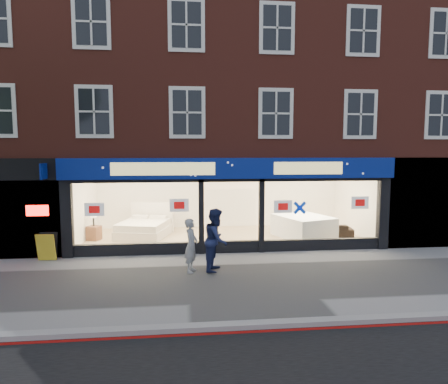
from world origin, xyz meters
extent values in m
plane|color=gray|center=(0.00, 0.00, 0.00)|extent=(120.00, 120.00, 0.00)
cube|color=#8C0A07|center=(0.00, -3.10, 0.01)|extent=(60.00, 0.10, 0.01)
cube|color=gray|center=(0.00, -2.90, 0.06)|extent=(60.00, 0.25, 0.12)
cube|color=tan|center=(0.00, 5.25, 0.05)|extent=(11.00, 4.50, 0.10)
cube|color=maroon|center=(0.00, 7.00, 6.65)|extent=(19.00, 8.00, 6.70)
cube|color=navy|center=(0.00, 2.88, 2.95)|extent=(11.40, 0.28, 0.70)
cube|color=black|center=(0.00, 3.08, 0.20)|extent=(11.00, 0.18, 0.40)
cube|color=black|center=(-5.50, 3.05, 1.30)|extent=(0.35, 0.30, 2.60)
cube|color=black|center=(5.50, 3.05, 1.30)|extent=(0.35, 0.30, 2.60)
cube|color=white|center=(-3.25, 3.00, 1.45)|extent=(4.20, 0.02, 2.10)
cube|color=white|center=(3.25, 3.00, 1.45)|extent=(4.20, 0.02, 2.10)
cube|color=white|center=(0.00, 3.25, 1.15)|extent=(1.80, 0.02, 2.10)
cube|color=silver|center=(0.00, 7.50, 1.30)|extent=(11.00, 0.20, 2.60)
cube|color=#FFEAC6|center=(0.00, 5.25, 2.60)|extent=(11.00, 4.50, 0.12)
cube|color=black|center=(-7.60, 3.30, 1.65)|extent=(3.80, 0.60, 3.30)
cube|color=#FF140C|center=(-6.40, 2.95, 1.60)|extent=(0.70, 0.04, 0.35)
cube|color=black|center=(7.50, 3.20, 1.65)|extent=(4.00, 0.40, 3.30)
cube|color=silver|center=(-3.25, 5.50, 0.28)|extent=(2.24, 2.46, 0.36)
cube|color=silver|center=(-3.25, 5.50, 0.59)|extent=(2.15, 2.36, 0.26)
cube|color=silver|center=(-2.97, 6.56, 0.72)|extent=(1.82, 0.59, 1.25)
cube|color=silver|center=(-3.44, 6.32, 0.79)|extent=(0.73, 0.49, 0.12)
cube|color=silver|center=(-2.68, 6.12, 0.79)|extent=(0.73, 0.49, 0.12)
cube|color=brown|center=(-5.10, 5.13, 0.38)|extent=(0.58, 0.58, 0.55)
cube|color=white|center=(3.10, 4.75, 0.24)|extent=(2.35, 2.62, 0.29)
cube|color=white|center=(3.10, 4.75, 0.53)|extent=(2.35, 2.62, 0.29)
cube|color=white|center=(3.10, 4.75, 0.82)|extent=(2.35, 2.62, 0.29)
imported|color=black|center=(4.02, 4.56, 0.38)|extent=(2.04, 1.12, 0.56)
cube|color=gold|center=(-6.07, 2.70, 0.45)|extent=(0.61, 0.41, 0.90)
imported|color=#989B9F|center=(-1.45, 0.98, 0.79)|extent=(0.53, 0.66, 1.58)
imported|color=#1B234C|center=(-0.71, 1.04, 0.93)|extent=(0.93, 1.07, 1.86)
camera|label=1|loc=(-1.72, -10.49, 3.54)|focal=32.00mm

